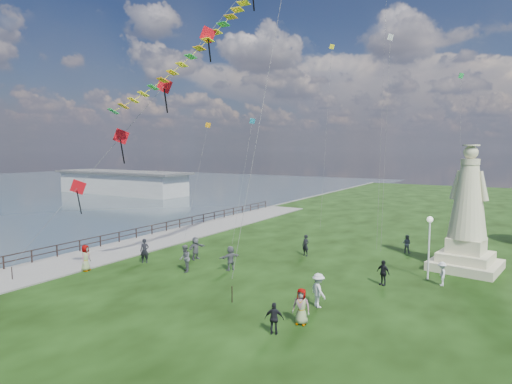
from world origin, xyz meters
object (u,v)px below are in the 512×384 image
Objects in this scene: person_4 at (301,306)px; person_3 at (274,318)px; lamppost at (429,234)px; person_5 at (196,248)px; person_6 at (306,245)px; person_1 at (185,258)px; person_2 at (318,290)px; person_9 at (383,273)px; person_10 at (86,258)px; person_11 at (230,258)px; statue at (467,223)px; pier_pavilion at (122,182)px; person_8 at (442,274)px; person_0 at (145,251)px; person_7 at (407,244)px.

person_3 is at bearing -116.99° from person_4.
lamppost reaches higher than person_5.
person_6 is at bearing -45.38° from person_5.
person_1 is 9.70m from person_6.
person_2 is 4.13m from person_3.
person_6 reaches higher than person_9.
person_1 is 1.07× the size of person_5.
person_10 is 1.06× the size of person_11.
person_6 is (-11.01, -2.25, -2.41)m from statue.
statue reaches higher than lamppost.
pier_pavilion is 56.37m from person_10.
pier_pavilion is 7.44× the size of lamppost.
person_8 is at bearing -46.10° from lamppost.
person_10 is at bearing -117.95° from person_6.
lamppost is at bearing 61.87° from person_4.
person_0 is at bearing -144.84° from statue.
statue reaches higher than person_7.
person_10 is (-1.91, -3.57, 0.01)m from person_0.
person_10 is at bearing 43.45° from person_2.
pier_pavilion is 20.65× the size of person_7.
person_0 reaches higher than person_7.
person_0 is 1.21× the size of person_8.
person_10 reaches higher than person_3.
person_5 is 1.04× the size of person_6.
person_5 is 4.02m from person_11.
person_3 is 9.82m from person_9.
statue is 5.84× the size of person_8.
person_0 is at bearing 30.09° from person_2.
person_2 reaches higher than person_9.
person_10 is at bearing -133.98° from person_9.
person_0 is at bearing -123.20° from person_6.
person_2 reaches higher than person_7.
person_0 is 4.05m from person_10.
lamppost reaches higher than person_9.
person_11 is at bearing -97.53° from person_6.
pier_pavilion is 55.78m from person_5.
person_5 is at bearing -56.55° from person_10.
statue is at bearing 60.19° from person_4.
person_5 is at bearing 14.48° from person_0.
statue is 19.39m from person_1.
person_2 is 16.31m from person_10.
person_6 is 0.92× the size of person_10.
person_10 is at bearing -43.98° from pier_pavilion.
person_6 is 8.28m from person_7.
person_4 is at bearing -78.66° from person_9.
person_4 is 9.87m from person_11.
person_11 reaches higher than person_9.
person_3 is 0.99× the size of person_8.
lamppost is 4.07m from person_9.
person_4 reaches higher than person_3.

